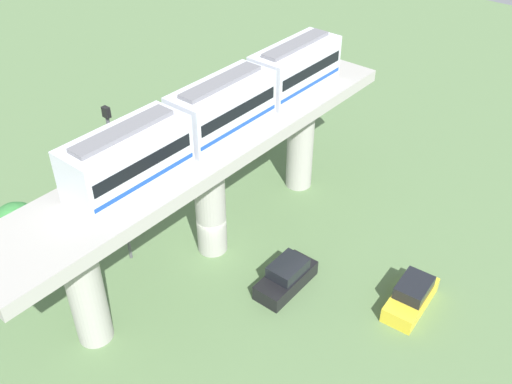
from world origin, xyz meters
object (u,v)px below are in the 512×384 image
object	(u,v)px
train	(222,107)
signal_post	(118,182)
tree_near_viaduct	(254,112)
tree_mid_lot	(17,226)
parked_car_yellow	(411,296)
parked_car_black	(286,277)

from	to	relation	value
train	signal_post	xyz separation A→B (m)	(-3.40, -5.41, -3.79)
tree_near_viaduct	tree_mid_lot	distance (m)	20.05
train	tree_near_viaduct	distance (m)	13.36
parked_car_yellow	tree_near_viaduct	bearing A→B (deg)	152.71
train	parked_car_yellow	bearing A→B (deg)	10.55
tree_near_viaduct	tree_mid_lot	size ratio (longest dim) A/B	0.95
train	parked_car_black	xyz separation A→B (m)	(5.76, -1.07, -8.97)
train	tree_mid_lot	distance (m)	14.29
train	tree_near_viaduct	size ratio (longest dim) A/B	4.64
parked_car_black	tree_near_viaduct	distance (m)	16.31
parked_car_black	train	bearing A→B (deg)	168.59
parked_car_black	tree_mid_lot	bearing A→B (deg)	-147.64
parked_car_black	signal_post	size ratio (longest dim) A/B	0.39
tree_near_viaduct	train	bearing A→B (deg)	-59.02
parked_car_yellow	train	bearing A→B (deg)	-173.85
tree_mid_lot	parked_car_yellow	bearing A→B (deg)	31.40
train	parked_car_yellow	xyz separation A→B (m)	(12.25, 2.28, -8.97)
tree_near_viaduct	signal_post	size ratio (longest dim) A/B	0.41
parked_car_black	tree_mid_lot	world-z (taller)	tree_mid_lot
train	parked_car_yellow	distance (m)	15.35
tree_near_viaduct	tree_mid_lot	xyz separation A→B (m)	(-1.84, -19.96, -0.02)
tree_mid_lot	signal_post	world-z (taller)	signal_post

